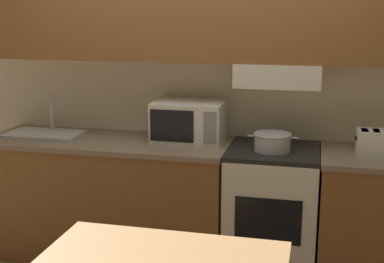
% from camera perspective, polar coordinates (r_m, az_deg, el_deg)
% --- Properties ---
extents(ground_plane, '(16.00, 16.00, 0.00)m').
position_cam_1_polar(ground_plane, '(4.30, 1.10, -11.92)').
color(ground_plane, '#7F664C').
extents(wall_back, '(5.43, 0.38, 2.55)m').
position_cam_1_polar(wall_back, '(3.85, 1.20, 8.02)').
color(wall_back, silver).
rests_on(wall_back, ground_plane).
extents(lower_counter_main, '(1.77, 0.65, 0.89)m').
position_cam_1_polar(lower_counter_main, '(4.03, -8.80, -6.98)').
color(lower_counter_main, brown).
rests_on(lower_counter_main, ground_plane).
extents(lower_counter_right_stub, '(0.66, 0.65, 0.89)m').
position_cam_1_polar(lower_counter_right_stub, '(3.77, 18.30, -8.88)').
color(lower_counter_right_stub, brown).
rests_on(lower_counter_right_stub, ground_plane).
extents(stove_range, '(0.61, 0.62, 0.89)m').
position_cam_1_polar(stove_range, '(3.77, 8.51, -8.38)').
color(stove_range, white).
rests_on(stove_range, ground_plane).
extents(cooking_pot, '(0.33, 0.25, 0.12)m').
position_cam_1_polar(cooking_pot, '(3.57, 8.57, -1.05)').
color(cooking_pot, '#B7BABF').
rests_on(cooking_pot, stove_range).
extents(microwave, '(0.49, 0.38, 0.28)m').
position_cam_1_polar(microwave, '(3.79, -0.29, 1.12)').
color(microwave, white).
rests_on(microwave, lower_counter_main).
extents(toaster, '(0.32, 0.18, 0.16)m').
position_cam_1_polar(toaster, '(3.61, 19.54, -1.17)').
color(toaster, white).
rests_on(toaster, lower_counter_right_stub).
extents(sink_basin, '(0.55, 0.33, 0.29)m').
position_cam_1_polar(sink_basin, '(4.11, -15.46, -0.18)').
color(sink_basin, '#B7BABF').
rests_on(sink_basin, lower_counter_main).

